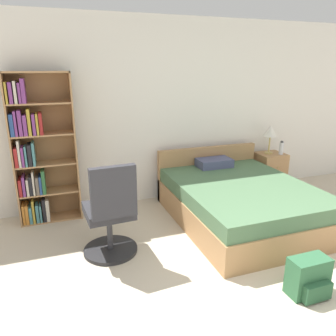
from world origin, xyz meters
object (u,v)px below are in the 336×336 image
at_px(office_chair, 111,216).
at_px(backpack_green, 309,278).
at_px(table_lamp, 270,132).
at_px(bed, 238,200).
at_px(bookshelf, 37,153).
at_px(water_bottle, 281,148).
at_px(nightstand, 269,171).

height_order(office_chair, backpack_green, office_chair).
bearing_deg(table_lamp, bed, -141.20).
distance_m(bookshelf, backpack_green, 3.31).
height_order(office_chair, table_lamp, same).
bearing_deg(office_chair, bed, 10.39).
bearing_deg(office_chair, water_bottle, 19.58).
relative_size(bookshelf, nightstand, 3.12).
relative_size(bed, nightstand, 3.39).
bearing_deg(bed, nightstand, 37.17).
bearing_deg(water_bottle, table_lamp, 141.58).
relative_size(bookshelf, table_lamp, 4.23).
xyz_separation_m(water_bottle, backpack_green, (-1.38, -2.23, -0.54)).
bearing_deg(backpack_green, office_chair, 141.53).
relative_size(nightstand, table_lamp, 1.36).
xyz_separation_m(bookshelf, bed, (2.40, -0.85, -0.64)).
relative_size(nightstand, water_bottle, 2.81).
relative_size(bookshelf, bed, 0.92).
bearing_deg(office_chair, backpack_green, -38.47).
distance_m(nightstand, water_bottle, 0.43).
xyz_separation_m(bookshelf, backpack_green, (2.19, -2.36, -0.74)).
relative_size(bookshelf, water_bottle, 8.78).
height_order(bed, nightstand, bed).
height_order(office_chair, water_bottle, office_chair).
distance_m(nightstand, backpack_green, 2.65).
relative_size(office_chair, water_bottle, 4.89).
bearing_deg(backpack_green, bed, 82.20).
xyz_separation_m(office_chair, water_bottle, (2.89, 1.03, 0.24)).
bearing_deg(nightstand, table_lamp, 153.47).
xyz_separation_m(bed, office_chair, (-1.72, -0.31, 0.20)).
distance_m(table_lamp, backpack_green, 2.76).
height_order(bed, office_chair, office_chair).
relative_size(bed, office_chair, 1.95).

